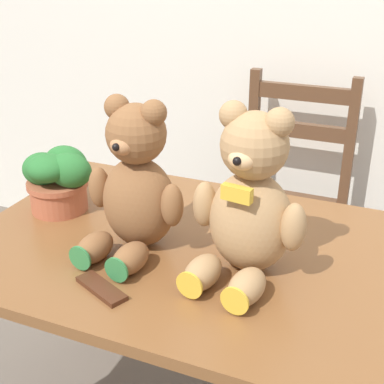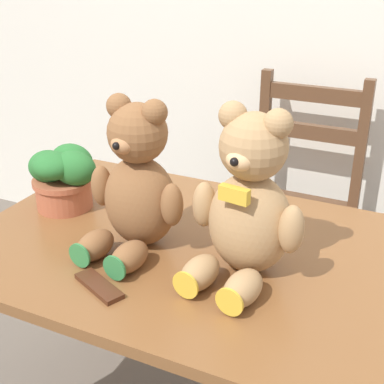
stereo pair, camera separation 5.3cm
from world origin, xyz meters
name	(u,v)px [view 1 (the left image)]	position (x,y,z in m)	size (l,w,h in m)	color
dining_table	(185,277)	(0.00, 0.41, 0.60)	(1.14, 0.81, 0.70)	brown
wooden_chair_behind	(287,204)	(0.10, 1.22, 0.47)	(0.44, 0.42, 0.97)	brown
teddy_bear_left	(135,186)	(-0.11, 0.35, 0.87)	(0.28, 0.28, 0.39)	brown
teddy_bear_right	(249,204)	(0.19, 0.35, 0.88)	(0.29, 0.30, 0.41)	tan
potted_plant	(58,177)	(-0.42, 0.45, 0.81)	(0.22, 0.20, 0.19)	#B25B3D
chocolate_bar	(101,288)	(-0.09, 0.14, 0.71)	(0.14, 0.05, 0.01)	#472314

